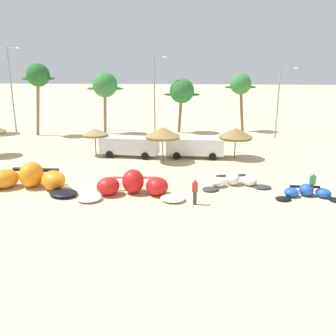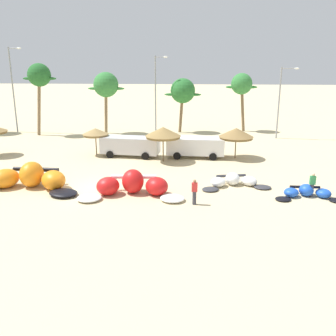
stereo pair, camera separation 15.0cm
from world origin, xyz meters
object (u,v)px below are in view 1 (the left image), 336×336
beach_umbrella_near_palms (163,132)px  parked_van (194,146)px  beach_umbrella_outermost (236,133)px  lamppost_west (12,86)px  kite_right_of_center (307,192)px  beach_umbrella_middle (95,132)px  person_by_umbrellas (195,192)px  palm_center_right (241,85)px  kite_center (234,181)px  kite_left (29,179)px  palm_left (38,76)px  parked_car_second (128,145)px  palm_center_left (182,91)px  lamppost_west_center (155,91)px  lamppost_east_center (280,99)px  kite_left_of_center (133,186)px  palm_left_of_gap (105,86)px  person_near_kites (312,184)px

beach_umbrella_near_palms → parked_van: 3.56m
beach_umbrella_outermost → lamppost_west: size_ratio=0.30×
beach_umbrella_near_palms → parked_van: beach_umbrella_near_palms is taller
kite_right_of_center → beach_umbrella_middle: (-16.70, 10.29, 1.89)m
person_by_umbrellas → palm_center_right: bearing=77.8°
kite_center → kite_left: bearing=-173.7°
palm_left → parked_van: bearing=-27.8°
kite_left → parked_van: parked_van is taller
parked_car_second → palm_center_left: bearing=70.7°
lamppost_west → lamppost_west_center: 17.59m
person_by_umbrellas → palm_center_right: 27.13m
kite_left → person_by_umbrellas: (11.48, -2.23, 0.14)m
beach_umbrella_outermost → lamppost_east_center: (5.90, 9.82, 2.24)m
beach_umbrella_middle → person_by_umbrellas: beach_umbrella_middle is taller
kite_left_of_center → palm_left: (-14.16, 20.05, 6.30)m
palm_center_right → lamppost_west_center: size_ratio=0.78×
parked_van → kite_center: bearing=-70.6°
kite_center → palm_left_of_gap: 24.46m
kite_center → lamppost_west: (-25.18, 19.54, 5.34)m
beach_umbrella_near_palms → lamppost_west: (-19.59, 13.13, 3.08)m
parked_car_second → lamppost_west: (-16.26, 11.55, 4.59)m
kite_left → palm_center_left: size_ratio=1.23×
kite_left → lamppost_west: size_ratio=0.79×
person_by_umbrellas → palm_left_of_gap: (-10.87, 23.35, 5.00)m
kite_left → kite_center: (14.25, 1.58, -0.34)m
beach_umbrella_middle → beach_umbrella_near_palms: 6.83m
person_by_umbrellas → palm_left: palm_left is taller
lamppost_west → kite_right_of_center: bearing=-35.8°
kite_center → parked_van: bearing=109.4°
person_by_umbrellas → lamppost_east_center: bearing=66.1°
parked_car_second → palm_left_of_gap: palm_left_of_gap is taller
beach_umbrella_near_palms → person_by_umbrellas: (2.82, -10.22, -1.78)m
kite_center → person_near_kites: bearing=-20.8°
palm_left_of_gap → lamppost_west_center: bearing=8.0°
kite_left → kite_right_of_center: kite_left is taller
beach_umbrella_middle → person_near_kites: beach_umbrella_middle is taller
parked_car_second → kite_right_of_center: bearing=-36.4°
person_by_umbrellas → palm_left: (-18.27, 21.52, 6.10)m
kite_left_of_center → kite_right_of_center: size_ratio=1.57×
person_by_umbrellas → lamppost_west_center: lamppost_west_center is taller
beach_umbrella_near_palms → lamppost_east_center: (12.40, 11.41, 1.96)m
palm_left → kite_left: bearing=-70.6°
kite_center → lamppost_east_center: lamppost_east_center is taller
lamppost_west_center → lamppost_east_center: lamppost_west_center is taller
lamppost_west → beach_umbrella_middle: bearing=-40.7°
kite_left_of_center → parked_van: 11.24m
beach_umbrella_middle → lamppost_west_center: lamppost_west_center is taller
beach_umbrella_near_palms → palm_left: size_ratio=0.37×
kite_left → kite_left_of_center: 7.42m
beach_umbrella_near_palms → palm_left_of_gap: 15.73m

